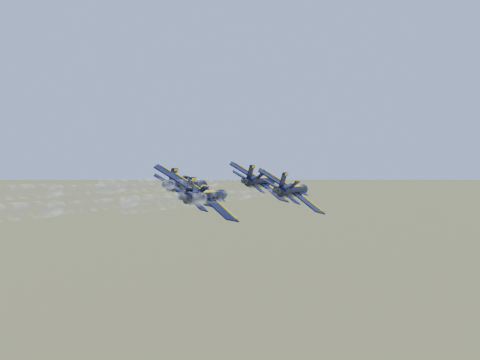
% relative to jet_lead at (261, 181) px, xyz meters
% --- Properties ---
extents(jet_lead, '(10.81, 16.33, 6.62)m').
position_rel_jet_lead_xyz_m(jet_lead, '(0.00, 0.00, 0.00)').
color(jet_lead, black).
extents(jet_left, '(10.81, 16.33, 6.62)m').
position_rel_jet_lead_xyz_m(jet_left, '(-10.74, -8.48, 0.00)').
color(jet_left, black).
extents(jet_right, '(10.81, 16.33, 6.62)m').
position_rel_jet_lead_xyz_m(jet_right, '(7.23, -11.79, 0.00)').
color(jet_right, black).
extents(jet_slot, '(10.81, 16.33, 6.62)m').
position_rel_jet_lead_xyz_m(jet_slot, '(-4.10, -21.32, 0.00)').
color(jet_slot, black).
extents(smoke_trail_lead, '(9.06, 44.12, 2.16)m').
position_rel_jet_lead_xyz_m(smoke_trail_lead, '(-5.73, -33.99, 0.03)').
color(smoke_trail_lead, white).
extents(smoke_trail_left, '(9.06, 44.12, 2.16)m').
position_rel_jet_lead_xyz_m(smoke_trail_left, '(-16.47, -42.46, 0.03)').
color(smoke_trail_left, white).
extents(smoke_trail_right, '(9.06, 44.12, 2.16)m').
position_rel_jet_lead_xyz_m(smoke_trail_right, '(1.50, -45.78, 0.03)').
color(smoke_trail_right, white).
extents(smoke_trail_slot, '(9.06, 44.12, 2.16)m').
position_rel_jet_lead_xyz_m(smoke_trail_slot, '(-9.83, -55.30, 0.03)').
color(smoke_trail_slot, white).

